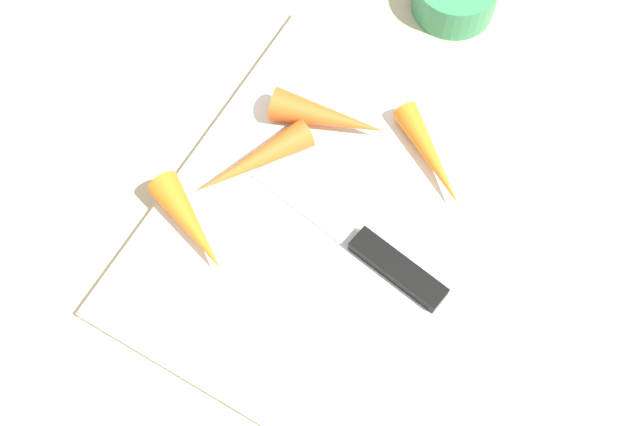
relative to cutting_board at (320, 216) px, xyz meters
The scene contains 7 objects.
ground_plane 0.01m from the cutting_board, ahead, with size 1.40×1.40×0.00m, color #C6B793.
cutting_board is the anchor object (origin of this frame).
knife 0.07m from the cutting_board, 99.91° to the right, with size 0.05×0.20×0.01m.
carrot_long 0.09m from the cutting_board, 24.67° to the left, with size 0.03×0.03×0.10m, color orange.
carrot_short 0.11m from the cutting_board, 33.33° to the right, with size 0.02×0.02×0.10m, color orange.
carrot_longest 0.08m from the cutting_board, 83.42° to the left, with size 0.03×0.03×0.11m, color orange.
carrot_shortest 0.11m from the cutting_board, 128.78° to the left, with size 0.03×0.03×0.10m, color orange.
Camera 1 is at (-0.24, -0.14, 0.63)m, focal length 43.67 mm.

